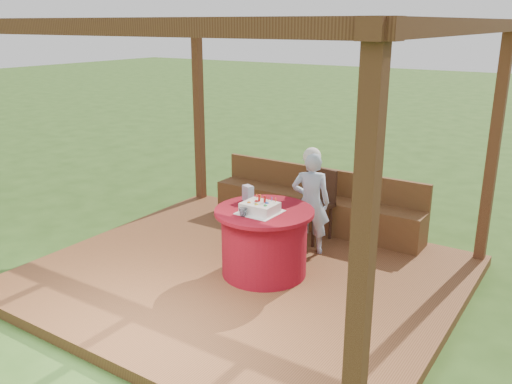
{
  "coord_description": "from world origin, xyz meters",
  "views": [
    {
      "loc": [
        3.17,
        -4.56,
        2.81
      ],
      "look_at": [
        0.0,
        0.25,
        1.0
      ],
      "focal_mm": 38.0,
      "sensor_mm": 36.0,
      "label": 1
    }
  ],
  "objects_px": {
    "elderly_woman": "(311,200)",
    "birthday_cake": "(260,208)",
    "table": "(264,241)",
    "chair": "(315,200)",
    "drinking_glass": "(243,212)",
    "gift_bag": "(248,193)",
    "bench": "(315,208)"
  },
  "relations": [
    {
      "from": "elderly_woman",
      "to": "birthday_cake",
      "type": "bearing_deg",
      "value": -98.09
    },
    {
      "from": "table",
      "to": "birthday_cake",
      "type": "relative_size",
      "value": 2.61
    },
    {
      "from": "chair",
      "to": "elderly_woman",
      "type": "distance_m",
      "value": 0.49
    },
    {
      "from": "birthday_cake",
      "to": "table",
      "type": "bearing_deg",
      "value": 94.05
    },
    {
      "from": "chair",
      "to": "birthday_cake",
      "type": "bearing_deg",
      "value": -88.32
    },
    {
      "from": "elderly_woman",
      "to": "drinking_glass",
      "type": "distance_m",
      "value": 1.14
    },
    {
      "from": "chair",
      "to": "drinking_glass",
      "type": "bearing_deg",
      "value": -91.59
    },
    {
      "from": "chair",
      "to": "birthday_cake",
      "type": "relative_size",
      "value": 2.19
    },
    {
      "from": "table",
      "to": "birthday_cake",
      "type": "xyz_separation_m",
      "value": [
        0.01,
        -0.1,
        0.42
      ]
    },
    {
      "from": "chair",
      "to": "drinking_glass",
      "type": "xyz_separation_m",
      "value": [
        -0.04,
        -1.55,
        0.28
      ]
    },
    {
      "from": "gift_bag",
      "to": "table",
      "type": "bearing_deg",
      "value": -3.96
    },
    {
      "from": "bench",
      "to": "table",
      "type": "bearing_deg",
      "value": -82.78
    },
    {
      "from": "chair",
      "to": "gift_bag",
      "type": "relative_size",
      "value": 5.07
    },
    {
      "from": "table",
      "to": "gift_bag",
      "type": "relative_size",
      "value": 6.05
    },
    {
      "from": "bench",
      "to": "drinking_glass",
      "type": "height_order",
      "value": "drinking_glass"
    },
    {
      "from": "table",
      "to": "gift_bag",
      "type": "xyz_separation_m",
      "value": [
        -0.32,
        0.16,
        0.46
      ]
    },
    {
      "from": "birthday_cake",
      "to": "elderly_woman",
      "type": "bearing_deg",
      "value": 81.91
    },
    {
      "from": "bench",
      "to": "gift_bag",
      "type": "relative_size",
      "value": 16.71
    },
    {
      "from": "chair",
      "to": "bench",
      "type": "bearing_deg",
      "value": 115.53
    },
    {
      "from": "chair",
      "to": "elderly_woman",
      "type": "bearing_deg",
      "value": -68.82
    },
    {
      "from": "chair",
      "to": "birthday_cake",
      "type": "distance_m",
      "value": 1.39
    },
    {
      "from": "elderly_woman",
      "to": "gift_bag",
      "type": "height_order",
      "value": "elderly_woman"
    },
    {
      "from": "elderly_woman",
      "to": "chair",
      "type": "bearing_deg",
      "value": 111.18
    },
    {
      "from": "elderly_woman",
      "to": "birthday_cake",
      "type": "relative_size",
      "value": 3.13
    },
    {
      "from": "table",
      "to": "bench",
      "type": "bearing_deg",
      "value": 97.22
    },
    {
      "from": "table",
      "to": "elderly_woman",
      "type": "bearing_deg",
      "value": 80.45
    },
    {
      "from": "birthday_cake",
      "to": "drinking_glass",
      "type": "xyz_separation_m",
      "value": [
        -0.08,
        -0.2,
        -0.01
      ]
    },
    {
      "from": "bench",
      "to": "birthday_cake",
      "type": "distance_m",
      "value": 1.81
    },
    {
      "from": "gift_bag",
      "to": "birthday_cake",
      "type": "bearing_deg",
      "value": -15.91
    },
    {
      "from": "bench",
      "to": "table",
      "type": "xyz_separation_m",
      "value": [
        0.2,
        -1.61,
        0.12
      ]
    },
    {
      "from": "birthday_cake",
      "to": "gift_bag",
      "type": "bearing_deg",
      "value": 141.83
    },
    {
      "from": "drinking_glass",
      "to": "chair",
      "type": "bearing_deg",
      "value": 88.41
    }
  ]
}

